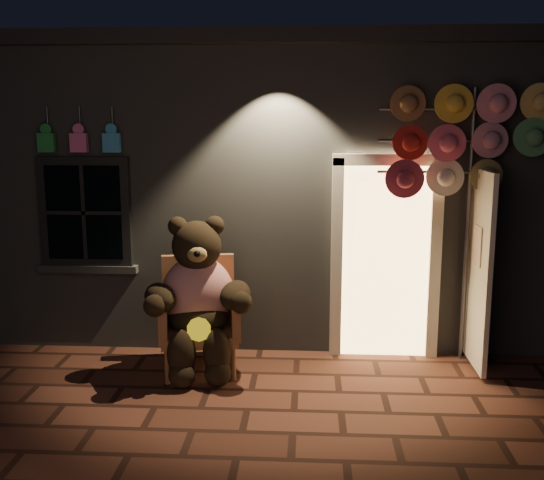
{
  "coord_description": "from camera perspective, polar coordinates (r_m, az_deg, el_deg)",
  "views": [
    {
      "loc": [
        0.54,
        -5.26,
        2.52
      ],
      "look_at": [
        0.16,
        1.0,
        1.35
      ],
      "focal_mm": 42.0,
      "sensor_mm": 36.0,
      "label": 1
    }
  ],
  "objects": [
    {
      "name": "teddy_bear",
      "position": [
        6.41,
        -6.66,
        -5.12
      ],
      "size": [
        1.14,
        0.98,
        1.6
      ],
      "rotation": [
        0.0,
        0.0,
        0.19
      ],
      "color": "#B41313",
      "rests_on": "ground"
    },
    {
      "name": "wicker_armchair",
      "position": [
        6.62,
        -6.55,
        -6.61
      ],
      "size": [
        0.9,
        0.84,
        1.15
      ],
      "rotation": [
        0.0,
        0.0,
        0.19
      ],
      "color": "#9E623D",
      "rests_on": "ground"
    },
    {
      "name": "ground",
      "position": [
        5.85,
        -2.24,
        -14.94
      ],
      "size": [
        60.0,
        60.0,
        0.0
      ],
      "primitive_type": "plane",
      "color": "brown",
      "rests_on": "ground"
    },
    {
      "name": "shop_building",
      "position": [
        9.29,
        0.11,
        5.74
      ],
      "size": [
        7.3,
        5.95,
        3.51
      ],
      "color": "slate",
      "rests_on": "ground"
    },
    {
      "name": "hat_rack",
      "position": [
        6.72,
        16.87,
        8.53
      ],
      "size": [
        1.72,
        0.22,
        2.88
      ],
      "color": "#59595E",
      "rests_on": "ground"
    }
  ]
}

